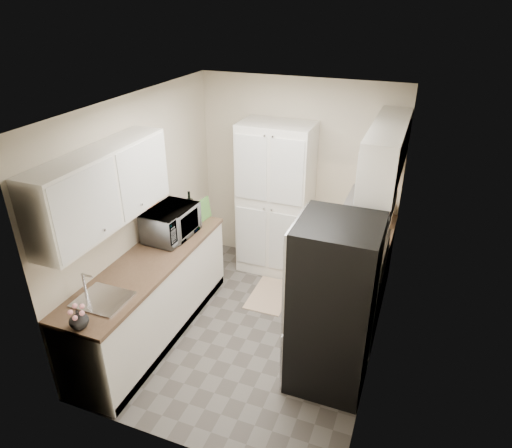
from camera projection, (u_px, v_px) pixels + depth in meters
name	position (u px, v px, depth m)	size (l,w,h in m)	color
ground	(253.00, 328.00, 5.14)	(3.20, 3.20, 0.00)	#56514C
room_shell	(250.00, 196.00, 4.40)	(2.64, 3.24, 2.52)	beige
pantry_cabinet	(275.00, 200.00, 5.84)	(0.90, 0.55, 2.00)	silver
base_cabinet_left	(152.00, 299.00, 4.90)	(0.60, 2.30, 0.88)	silver
countertop_left	(148.00, 262.00, 4.69)	(0.63, 2.33, 0.04)	brown
base_cabinet_right	(363.00, 260.00, 5.61)	(0.60, 0.80, 0.88)	silver
countertop_right	(367.00, 227.00, 5.40)	(0.63, 0.83, 0.04)	brown
electric_range	(350.00, 293.00, 4.93)	(0.71, 0.78, 1.13)	#B7B7BC
refrigerator	(333.00, 307.00, 4.11)	(0.70, 0.72, 1.70)	#B7B7BC
microwave	(171.00, 223.00, 5.06)	(0.62, 0.42, 0.34)	#BCBBC0
wine_bottle	(190.00, 207.00, 5.43)	(0.09, 0.09, 0.34)	black
flower_vase	(79.00, 319.00, 3.72)	(0.16, 0.16, 0.17)	silver
cutting_board	(205.00, 209.00, 5.49)	(0.02, 0.21, 0.26)	#4B8438
toaster_oven	(374.00, 211.00, 5.45)	(0.34, 0.43, 0.25)	#B0B0B5
fruit_basket	(375.00, 198.00, 5.37)	(0.23, 0.23, 0.10)	orange
kitchen_mat	(270.00, 295.00, 5.69)	(0.46, 0.73, 0.01)	tan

